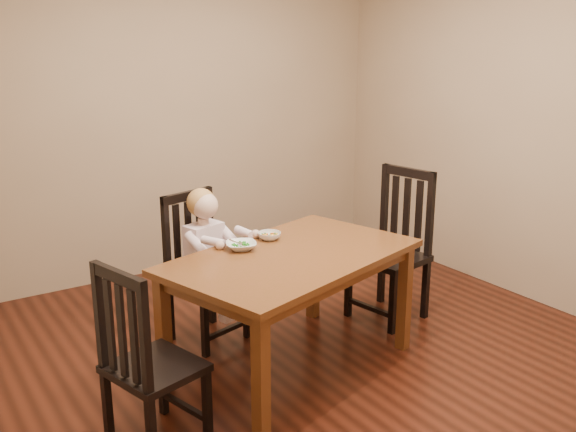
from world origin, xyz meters
TOP-DOWN VIEW (x-y plane):
  - room at (0.00, 0.00)m, footprint 4.01×4.01m
  - dining_table at (-0.22, -0.12)m, footprint 1.72×1.30m
  - chair_child at (-0.48, 0.58)m, footprint 0.53×0.52m
  - chair_left at (-1.27, -0.39)m, footprint 0.51×0.52m
  - chair_right at (0.86, 0.14)m, footprint 0.53×0.55m
  - toddler at (-0.47, 0.53)m, footprint 0.43×0.49m
  - bowl_peas at (-0.43, 0.12)m, footprint 0.24×0.24m
  - bowl_veg at (-0.18, 0.19)m, footprint 0.20×0.20m
  - fork at (-0.47, 0.09)m, footprint 0.09×0.11m

SIDE VIEW (x-z plane):
  - chair_left at x=-1.27m, z-range -0.02..0.97m
  - chair_child at x=-0.48m, z-range -0.02..1.00m
  - chair_right at x=0.86m, z-range -0.02..1.09m
  - toddler at x=-0.47m, z-range 0.35..0.93m
  - dining_table at x=-0.22m, z-range 0.29..1.06m
  - bowl_peas at x=-0.43m, z-range 0.77..0.81m
  - bowl_veg at x=-0.18m, z-range 0.77..0.81m
  - fork at x=-0.47m, z-range 0.79..0.83m
  - room at x=0.00m, z-range 0.00..2.71m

